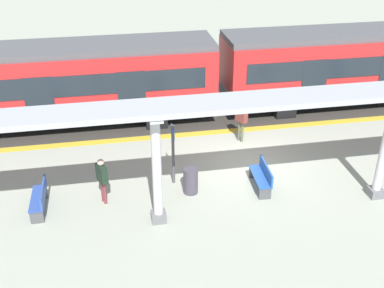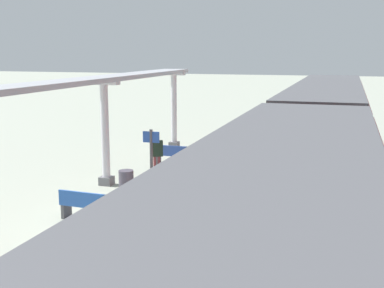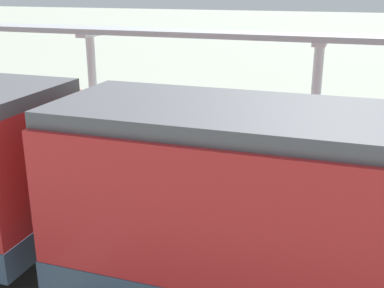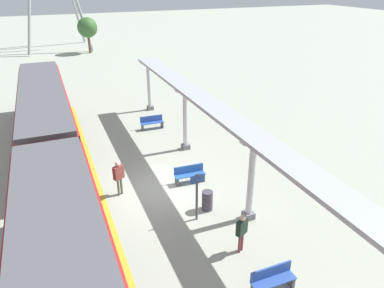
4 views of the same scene
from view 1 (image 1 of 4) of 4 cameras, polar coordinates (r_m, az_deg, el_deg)
ground_plane at (r=17.70m, az=6.68°, el=-2.60°), size 176.00×176.00×0.00m
tactile_edge_strip at (r=20.11m, az=4.37°, el=1.55°), size 0.40×27.40×0.01m
trackbed at (r=21.68m, az=3.19°, el=3.67°), size 3.20×39.40×0.01m
train_near_carriage at (r=20.59m, az=-17.33°, el=6.55°), size 2.65×14.14×3.48m
train_far_carriage at (r=23.73m, az=20.93°, el=8.80°), size 2.65×14.14×3.48m
canopy_pillar_second at (r=13.88m, az=-4.20°, el=-2.93°), size 1.10×0.44×3.67m
canopy_beam at (r=13.80m, az=10.56°, el=5.25°), size 1.20×22.50×0.16m
bench_mid_platform at (r=16.32m, az=8.32°, el=-3.80°), size 1.52×0.52×0.86m
bench_far_end at (r=15.82m, az=-17.53°, el=-6.11°), size 1.50×0.45×0.86m
trash_bin at (r=15.89m, az=-0.16°, el=-4.39°), size 0.48×0.48×0.90m
platform_info_sign at (r=15.97m, az=-2.26°, el=-0.56°), size 0.56×0.10×2.20m
passenger_waiting_near_edge at (r=18.91m, az=5.88°, el=3.29°), size 0.55×0.43×1.73m
passenger_by_the_benches at (r=15.38m, az=-10.62°, el=-3.72°), size 0.51×0.38×1.60m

